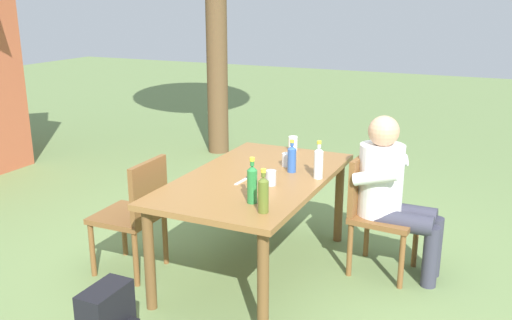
# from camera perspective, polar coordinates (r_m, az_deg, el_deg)

# --- Properties ---
(ground_plane) EXTENTS (24.00, 24.00, 0.00)m
(ground_plane) POSITION_cam_1_polar(r_m,az_deg,el_deg) (4.27, 0.00, -11.16)
(ground_plane) COLOR #6B844C
(dining_table) EXTENTS (1.70, 0.96, 0.74)m
(dining_table) POSITION_cam_1_polar(r_m,az_deg,el_deg) (4.01, 0.00, -2.80)
(dining_table) COLOR olive
(dining_table) RESTS_ON ground_plane
(chair_near_right) EXTENTS (0.48, 0.48, 0.87)m
(chair_near_right) POSITION_cam_1_polar(r_m,az_deg,el_deg) (4.19, 12.06, -4.79)
(chair_near_right) COLOR brown
(chair_near_right) RESTS_ON ground_plane
(chair_far_left) EXTENTS (0.45, 0.45, 0.87)m
(chair_far_left) POSITION_cam_1_polar(r_m,az_deg,el_deg) (4.15, -12.14, -5.03)
(chair_far_left) COLOR brown
(chair_far_left) RESTS_ON ground_plane
(person_in_white_shirt) EXTENTS (0.47, 0.62, 1.18)m
(person_in_white_shirt) POSITION_cam_1_polar(r_m,az_deg,el_deg) (4.11, 13.65, -2.85)
(person_in_white_shirt) COLOR white
(person_in_white_shirt) RESTS_ON ground_plane
(bottle_clear) EXTENTS (0.06, 0.06, 0.27)m
(bottle_clear) POSITION_cam_1_polar(r_m,az_deg,el_deg) (3.93, 6.42, -0.23)
(bottle_clear) COLOR white
(bottle_clear) RESTS_ON dining_table
(bottle_blue) EXTENTS (0.06, 0.06, 0.24)m
(bottle_blue) POSITION_cam_1_polar(r_m,az_deg,el_deg) (4.06, 3.69, 0.18)
(bottle_blue) COLOR #2D56A3
(bottle_blue) RESTS_ON dining_table
(bottle_green) EXTENTS (0.06, 0.06, 0.29)m
(bottle_green) POSITION_cam_1_polar(r_m,az_deg,el_deg) (3.44, -0.39, -2.41)
(bottle_green) COLOR #287A38
(bottle_green) RESTS_ON dining_table
(bottle_olive) EXTENTS (0.06, 0.06, 0.27)m
(bottle_olive) POSITION_cam_1_polar(r_m,az_deg,el_deg) (3.29, 0.75, -3.47)
(bottle_olive) COLOR #566623
(bottle_olive) RESTS_ON dining_table
(cup_steel) EXTENTS (0.07, 0.07, 0.10)m
(cup_steel) POSITION_cam_1_polar(r_m,az_deg,el_deg) (3.78, 1.54, -1.84)
(cup_steel) COLOR #B2B7BC
(cup_steel) RESTS_ON dining_table
(cup_white) EXTENTS (0.07, 0.07, 0.12)m
(cup_white) POSITION_cam_1_polar(r_m,az_deg,el_deg) (4.66, 3.80, 1.71)
(cup_white) COLOR white
(cup_white) RESTS_ON dining_table
(cup_glass) EXTENTS (0.08, 0.08, 0.10)m
(cup_glass) POSITION_cam_1_polar(r_m,az_deg,el_deg) (4.21, 3.22, 0.02)
(cup_glass) COLOR silver
(cup_glass) RESTS_ON dining_table
(table_knife) EXTENTS (0.24, 0.04, 0.01)m
(table_knife) POSITION_cam_1_polar(r_m,az_deg,el_deg) (3.91, -1.07, -1.94)
(table_knife) COLOR silver
(table_knife) RESTS_ON dining_table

